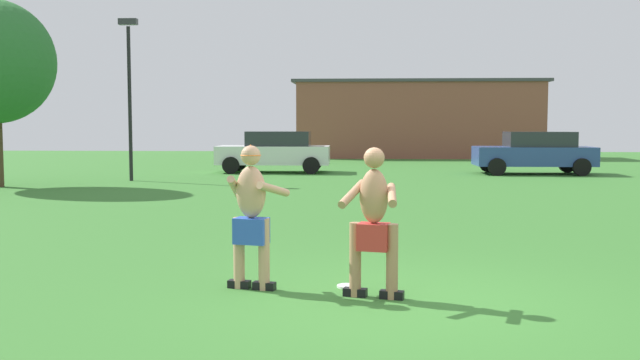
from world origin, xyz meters
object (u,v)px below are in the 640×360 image
Objects in this scene: car_blue_mid_lot at (535,152)px; lamp_post at (129,81)px; car_white_near_post at (275,151)px; player_with_cap at (251,210)px; frisbee at (347,286)px; player_in_red at (374,220)px.

car_blue_mid_lot is 14.77m from lamp_post.
car_blue_mid_lot is at bearing -2.09° from car_white_near_post.
player_with_cap is 0.39× the size of car_white_near_post.
player_with_cap is at bearing -172.91° from frisbee.
lamp_post reaches higher than frisbee.
player_in_red is 0.38× the size of car_blue_mid_lot.
lamp_post reaches higher than car_white_near_post.
player_in_red is 0.38× the size of car_white_near_post.
car_blue_mid_lot is at bearing 15.53° from lamp_post.
player_with_cap is 19.43m from car_white_near_post.
player_in_red is 20.30m from car_blue_mid_lot.
player_with_cap reaches higher than car_blue_mid_lot.
player_with_cap is 6.84× the size of frisbee.
frisbee is 0.05× the size of lamp_post.
car_white_near_post is at bearing 99.43° from frisbee.
car_white_near_post is (-3.48, 19.66, -0.04)m from player_in_red.
frisbee is 19.96m from car_blue_mid_lot.
car_white_near_post is 1.00× the size of car_blue_mid_lot.
player_with_cap reaches higher than frisbee.
player_in_red is 0.31× the size of lamp_post.
lamp_post is at bearing -164.47° from car_blue_mid_lot.
player_with_cap is 0.39× the size of car_blue_mid_lot.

